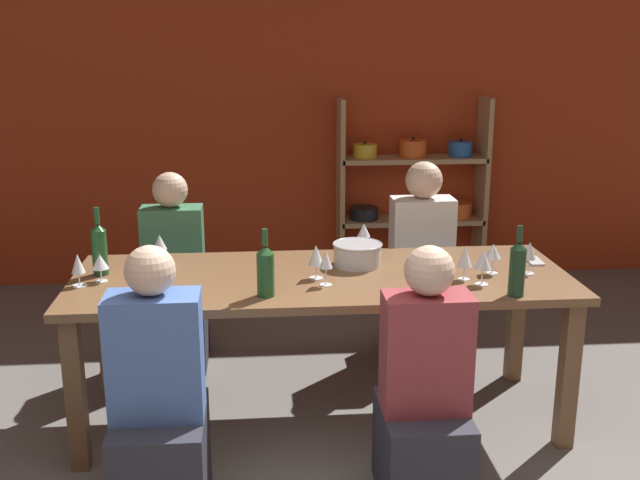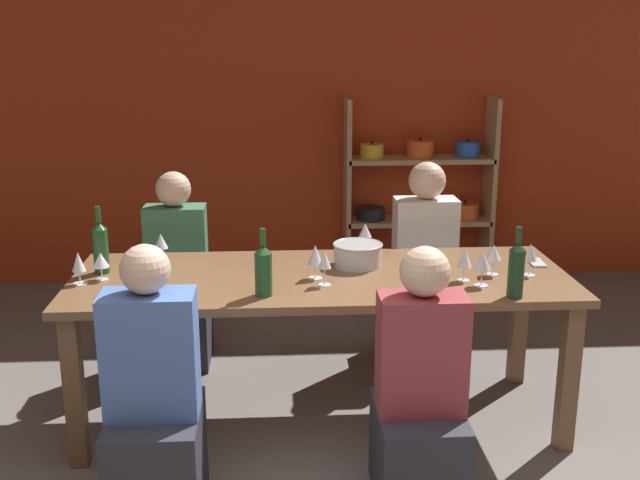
% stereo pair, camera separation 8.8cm
% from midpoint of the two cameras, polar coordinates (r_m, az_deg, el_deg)
% --- Properties ---
extents(wall_back_red, '(8.80, 0.06, 2.70)m').
position_cam_midpoint_polar(wall_back_red, '(5.86, -2.86, 9.85)').
color(wall_back_red, '#B23819').
rests_on(wall_back_red, ground_plane).
extents(shelf_unit, '(1.15, 0.30, 1.45)m').
position_cam_midpoint_polar(shelf_unit, '(5.90, 7.98, 2.25)').
color(shelf_unit, tan).
rests_on(shelf_unit, ground_plane).
extents(dining_table, '(2.42, 0.89, 0.77)m').
position_cam_midpoint_polar(dining_table, '(3.69, 0.78, -4.01)').
color(dining_table, brown).
rests_on(dining_table, ground_plane).
extents(mixing_bowl, '(0.25, 0.25, 0.12)m').
position_cam_midpoint_polar(mixing_bowl, '(3.80, 3.55, -1.05)').
color(mixing_bowl, '#B7BABC').
rests_on(mixing_bowl, dining_table).
extents(wine_bottle_green, '(0.07, 0.07, 0.34)m').
position_cam_midpoint_polar(wine_bottle_green, '(3.80, -15.75, -0.49)').
color(wine_bottle_green, '#1E4C23').
rests_on(wine_bottle_green, dining_table).
extents(wine_bottle_dark, '(0.08, 0.08, 0.31)m').
position_cam_midpoint_polar(wine_bottle_dark, '(3.34, -3.59, -2.26)').
color(wine_bottle_dark, '#1E4C23').
rests_on(wine_bottle_dark, dining_table).
extents(wine_bottle_amber, '(0.07, 0.07, 0.32)m').
position_cam_midpoint_polar(wine_bottle_amber, '(3.43, 15.44, -2.16)').
color(wine_bottle_amber, '#19381E').
rests_on(wine_bottle_amber, dining_table).
extents(wine_glass_empty_a, '(0.07, 0.07, 0.16)m').
position_cam_midpoint_polar(wine_glass_empty_a, '(3.88, -11.40, -0.16)').
color(wine_glass_empty_a, white).
rests_on(wine_glass_empty_a, dining_table).
extents(wine_glass_white_a, '(0.08, 0.08, 0.17)m').
position_cam_midpoint_polar(wine_glass_white_a, '(3.56, 12.97, -1.61)').
color(wine_glass_white_a, white).
rests_on(wine_glass_white_a, dining_table).
extents(wine_glass_red_a, '(0.08, 0.08, 0.15)m').
position_cam_midpoint_polar(wine_glass_red_a, '(3.74, 13.75, -0.98)').
color(wine_glass_red_a, white).
rests_on(wine_glass_red_a, dining_table).
extents(wine_glass_white_b, '(0.07, 0.07, 0.16)m').
position_cam_midpoint_polar(wine_glass_white_b, '(4.00, 4.09, 0.64)').
color(wine_glass_white_b, white).
rests_on(wine_glass_white_b, dining_table).
extents(wine_glass_red_b, '(0.06, 0.06, 0.16)m').
position_cam_midpoint_polar(wine_glass_red_b, '(3.77, 16.38, -0.98)').
color(wine_glass_red_b, white).
rests_on(wine_glass_red_b, dining_table).
extents(wine_glass_white_c, '(0.06, 0.06, 0.17)m').
position_cam_midpoint_polar(wine_glass_white_c, '(3.47, 1.08, -1.61)').
color(wine_glass_white_c, white).
rests_on(wine_glass_white_c, dining_table).
extents(wine_glass_empty_b, '(0.08, 0.08, 0.13)m').
position_cam_midpoint_polar(wine_glass_empty_b, '(3.70, -15.72, -1.52)').
color(wine_glass_empty_b, white).
rests_on(wine_glass_empty_b, dining_table).
extents(wine_glass_red_c, '(0.07, 0.07, 0.16)m').
position_cam_midpoint_polar(wine_glass_red_c, '(3.66, -17.28, -1.71)').
color(wine_glass_red_c, white).
rests_on(wine_glass_red_c, dining_table).
extents(wine_glass_white_d, '(0.07, 0.07, 0.17)m').
position_cam_midpoint_polar(wine_glass_white_d, '(3.57, 0.34, -1.25)').
color(wine_glass_white_d, white).
rests_on(wine_glass_white_d, dining_table).
extents(wine_glass_white_e, '(0.07, 0.07, 0.17)m').
position_cam_midpoint_polar(wine_glass_white_e, '(3.62, 11.64, -1.39)').
color(wine_glass_white_e, white).
rests_on(wine_glass_white_e, dining_table).
extents(cell_phone, '(0.08, 0.15, 0.01)m').
position_cam_midpoint_polar(cell_phone, '(4.01, 16.75, -1.66)').
color(cell_phone, silver).
rests_on(cell_phone, dining_table).
extents(person_near_a, '(0.35, 0.44, 1.12)m').
position_cam_midpoint_polar(person_near_a, '(3.19, 8.39, -12.73)').
color(person_near_a, '#2D2D38').
rests_on(person_near_a, ground_plane).
extents(person_far_a, '(0.36, 0.45, 1.20)m').
position_cam_midpoint_polar(person_far_a, '(4.55, 8.41, -3.48)').
color(person_far_a, '#2D2D38').
rests_on(person_far_a, ground_plane).
extents(person_near_b, '(0.36, 0.45, 1.15)m').
position_cam_midpoint_polar(person_near_b, '(3.14, -11.68, -13.22)').
color(person_near_b, '#2D2D38').
rests_on(person_near_b, ground_plane).
extents(person_far_b, '(0.35, 0.44, 1.16)m').
position_cam_midpoint_polar(person_far_b, '(4.53, -10.17, -3.93)').
color(person_far_b, '#2D2D38').
rests_on(person_far_b, ground_plane).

